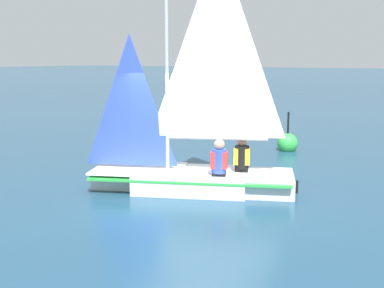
{
  "coord_description": "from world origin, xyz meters",
  "views": [
    {
      "loc": [
        -5.43,
        8.56,
        2.81
      ],
      "look_at": [
        0.0,
        0.0,
        1.0
      ],
      "focal_mm": 45.0,
      "sensor_mm": 36.0,
      "label": 1
    }
  ],
  "objects": [
    {
      "name": "sailor_helm",
      "position": [
        -0.68,
        0.02,
        0.62
      ],
      "size": [
        0.42,
        0.4,
        1.16
      ],
      "rotation": [
        0.0,
        0.0,
        0.41
      ],
      "color": "black",
      "rests_on": "ground_plane"
    },
    {
      "name": "sailor_crew",
      "position": [
        -0.9,
        -0.58,
        0.62
      ],
      "size": [
        0.42,
        0.4,
        1.16
      ],
      "rotation": [
        0.0,
        0.0,
        0.41
      ],
      "color": "black",
      "rests_on": "ground_plane"
    },
    {
      "name": "ground_plane",
      "position": [
        0.0,
        0.0,
        0.0
      ],
      "size": [
        260.0,
        260.0,
        0.0
      ],
      "primitive_type": "plane",
      "color": "navy"
    },
    {
      "name": "buoy_marker",
      "position": [
        -0.12,
        -5.32,
        0.23
      ],
      "size": [
        0.63,
        0.63,
        1.29
      ],
      "color": "green",
      "rests_on": "ground_plane"
    },
    {
      "name": "sailboat_main",
      "position": [
        -0.03,
        -0.01,
        0.7
      ],
      "size": [
        4.49,
        3.11,
        5.26
      ],
      "rotation": [
        0.0,
        0.0,
        0.41
      ],
      "color": "silver",
      "rests_on": "ground_plane"
    }
  ]
}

